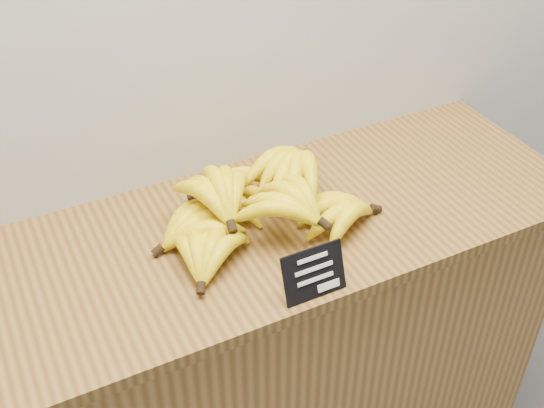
% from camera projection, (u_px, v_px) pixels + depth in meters
% --- Properties ---
extents(counter, '(1.42, 0.50, 0.90)m').
position_uv_depth(counter, '(263.00, 367.00, 1.78)').
color(counter, olive).
rests_on(counter, ground).
extents(counter_top, '(1.50, 0.54, 0.03)m').
position_uv_depth(counter_top, '(262.00, 230.00, 1.50)').
color(counter_top, brown).
rests_on(counter_top, counter).
extents(chalkboard_sign, '(0.13, 0.04, 0.10)m').
position_uv_depth(chalkboard_sign, '(314.00, 273.00, 1.30)').
color(chalkboard_sign, black).
rests_on(chalkboard_sign, counter_top).
extents(banana_pile, '(0.53, 0.43, 0.12)m').
position_uv_depth(banana_pile, '(254.00, 204.00, 1.46)').
color(banana_pile, yellow).
rests_on(banana_pile, counter_top).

